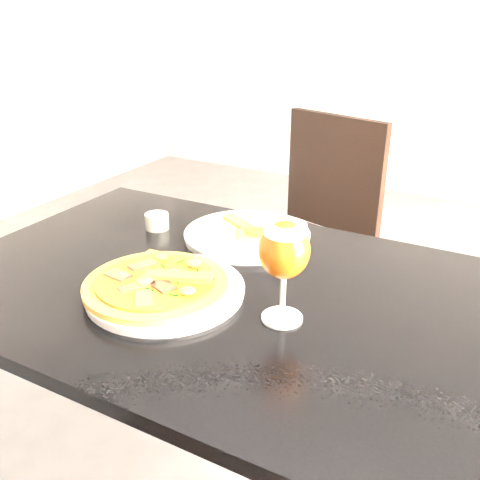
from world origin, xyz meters
The scene contains 9 objects.
dining_table centered at (-0.09, -0.05, 0.66)m, with size 1.20×0.81×0.75m.
chair_far centered at (-0.21, 0.81, 0.51)m, with size 0.53×0.53×0.93m.
plate_main centered at (-0.15, -0.15, 0.76)m, with size 0.32×0.32×0.02m, color white.
pizza centered at (-0.17, -0.16, 0.78)m, with size 0.29×0.29×0.03m.
plate_second centered at (-0.14, 0.19, 0.76)m, with size 0.31×0.31×0.02m, color white.
crust_scraps centered at (-0.13, 0.19, 0.77)m, with size 0.20×0.14×0.01m.
loose_crust centered at (-0.25, -0.01, 0.75)m, with size 0.11×0.03×0.01m, color olive.
sauce_cup centered at (-0.38, 0.13, 0.77)m, with size 0.06×0.06×0.04m.
beer_glass centered at (0.09, -0.12, 0.89)m, with size 0.09×0.09×0.20m.
Camera 1 is at (0.44, -0.90, 1.29)m, focal length 40.00 mm.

